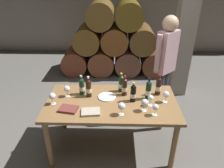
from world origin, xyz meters
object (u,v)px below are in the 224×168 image
(wine_glass_2, at_px, (155,108))
(leather_ledger, at_px, (68,109))
(dining_table, at_px, (112,107))
(wine_bottle_1, at_px, (82,86))
(wine_bottle_5, at_px, (133,93))
(wine_glass_0, at_px, (145,103))
(wine_bottle_6, at_px, (158,86))
(wine_bottle_2, at_px, (148,90))
(wine_glass_4, at_px, (122,106))
(wine_glass_6, at_px, (151,98))
(wine_bottle_4, at_px, (121,83))
(wine_bottle_3, at_px, (124,87))
(wine_glass_3, at_px, (52,96))
(wine_bottle_0, at_px, (89,88))
(sommelier_presenting, at_px, (166,60))
(tasting_notebook, at_px, (91,112))
(wine_glass_5, at_px, (67,89))
(wine_glass_1, at_px, (166,95))
(serving_plate, at_px, (107,97))

(wine_glass_2, distance_m, leather_ledger, 1.04)
(dining_table, relative_size, wine_bottle_1, 6.02)
(wine_bottle_5, bearing_deg, wine_glass_0, -59.73)
(dining_table, xyz_separation_m, wine_bottle_6, (0.63, 0.20, 0.22))
(wine_bottle_2, relative_size, wine_glass_4, 1.88)
(wine_glass_2, relative_size, wine_glass_6, 1.00)
(wine_bottle_2, height_order, wine_bottle_4, wine_bottle_2)
(wine_bottle_3, height_order, wine_glass_3, wine_bottle_3)
(wine_bottle_0, bearing_deg, wine_glass_4, -42.97)
(wine_glass_0, distance_m, wine_glass_2, 0.14)
(wine_bottle_1, xyz_separation_m, sommelier_presenting, (1.22, 0.57, 0.16))
(wine_bottle_2, bearing_deg, wine_bottle_4, 151.82)
(wine_glass_0, height_order, wine_glass_3, wine_glass_0)
(wine_glass_0, distance_m, tasting_notebook, 0.65)
(wine_glass_5, bearing_deg, wine_glass_6, -10.14)
(wine_bottle_6, height_order, wine_glass_1, wine_bottle_6)
(wine_bottle_3, height_order, wine_glass_2, wine_bottle_3)
(wine_bottle_0, height_order, wine_glass_2, wine_bottle_0)
(wine_bottle_2, bearing_deg, wine_glass_5, 178.31)
(wine_glass_6, relative_size, sommelier_presenting, 0.09)
(wine_bottle_3, xyz_separation_m, wine_glass_6, (0.32, -0.25, -0.02))
(wine_bottle_5, relative_size, wine_bottle_6, 0.90)
(sommelier_presenting, bearing_deg, wine_bottle_0, -150.73)
(wine_bottle_3, xyz_separation_m, wine_glass_0, (0.23, -0.37, -0.01))
(wine_bottle_3, distance_m, wine_glass_6, 0.41)
(wine_glass_5, bearing_deg, wine_bottle_1, 18.87)
(wine_bottle_0, distance_m, sommelier_presenting, 1.29)
(dining_table, distance_m, wine_bottle_4, 0.37)
(wine_bottle_5, bearing_deg, wine_glass_2, -51.23)
(wine_bottle_1, bearing_deg, wine_bottle_3, -0.57)
(wine_bottle_2, bearing_deg, wine_glass_2, -83.89)
(tasting_notebook, bearing_deg, wine_bottle_5, 21.54)
(wine_bottle_0, distance_m, serving_plate, 0.27)
(wine_bottle_4, height_order, tasting_notebook, wine_bottle_4)
(wine_glass_0, bearing_deg, tasting_notebook, -174.51)
(wine_glass_2, distance_m, wine_glass_6, 0.20)
(wine_glass_1, xyz_separation_m, leather_ledger, (-1.21, -0.21, -0.10))
(wine_bottle_3, bearing_deg, wine_bottle_6, 3.40)
(wine_bottle_5, bearing_deg, wine_glass_6, -25.07)
(wine_bottle_3, xyz_separation_m, wine_glass_5, (-0.76, -0.06, -0.01))
(wine_glass_5, xyz_separation_m, serving_plate, (0.53, -0.01, -0.10))
(wine_glass_1, height_order, wine_glass_3, same)
(wine_bottle_1, distance_m, sommelier_presenting, 1.36)
(wine_bottle_3, bearing_deg, dining_table, -134.39)
(wine_glass_0, height_order, wine_glass_1, wine_glass_0)
(wine_bottle_4, bearing_deg, wine_bottle_1, -170.13)
(sommelier_presenting, bearing_deg, wine_bottle_6, -108.76)
(wine_bottle_1, distance_m, serving_plate, 0.37)
(wine_bottle_3, bearing_deg, wine_glass_4, -95.70)
(wine_glass_1, relative_size, wine_glass_6, 1.06)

